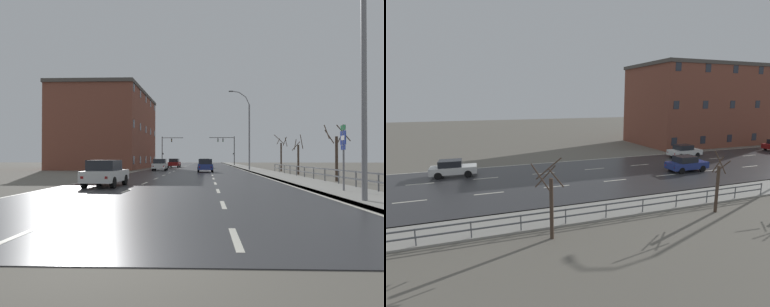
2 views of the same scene
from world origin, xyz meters
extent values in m
cube|color=#666056|center=(0.00, 48.00, -0.06)|extent=(160.00, 160.00, 0.12)
cube|color=beige|center=(-2.33, 12.80, 0.02)|extent=(0.16, 2.20, 0.01)
cube|color=beige|center=(-2.33, 18.20, 0.02)|extent=(0.16, 2.20, 0.01)
cube|color=beige|center=(-2.33, 23.60, 0.02)|extent=(0.16, 2.20, 0.01)
cube|color=beige|center=(-2.33, 29.00, 0.02)|extent=(0.16, 2.20, 0.01)
cube|color=beige|center=(-2.33, 34.40, 0.02)|extent=(0.16, 2.20, 0.01)
cube|color=beige|center=(-2.33, 39.80, 0.02)|extent=(0.16, 2.20, 0.01)
cube|color=beige|center=(-2.33, 45.20, 0.02)|extent=(0.16, 2.20, 0.01)
cube|color=beige|center=(-2.33, 50.60, 0.02)|extent=(0.16, 2.20, 0.01)
cube|color=beige|center=(2.33, 12.80, 0.02)|extent=(0.16, 2.20, 0.01)
cube|color=beige|center=(2.33, 18.20, 0.02)|extent=(0.16, 2.20, 0.01)
cube|color=beige|center=(2.33, 23.60, 0.02)|extent=(0.16, 2.20, 0.01)
cube|color=beige|center=(2.33, 29.00, 0.02)|extent=(0.16, 2.20, 0.01)
cube|color=beige|center=(2.33, 34.40, 0.02)|extent=(0.16, 2.20, 0.01)
cube|color=beige|center=(2.33, 39.80, 0.02)|extent=(0.16, 2.20, 0.01)
cube|color=beige|center=(2.33, 45.20, 0.02)|extent=(0.16, 2.20, 0.01)
cube|color=beige|center=(-6.85, 60.00, 0.02)|extent=(0.16, 120.00, 0.01)
cube|color=#515459|center=(9.85, 20.73, 0.95)|extent=(0.06, 33.21, 0.08)
cube|color=#515459|center=(9.85, 20.73, 0.55)|extent=(0.06, 33.21, 0.08)
cylinder|color=#515459|center=(9.85, 14.34, 0.50)|extent=(0.07, 0.07, 1.00)
cylinder|color=#515459|center=(9.85, 16.89, 0.50)|extent=(0.07, 0.07, 1.00)
cylinder|color=#515459|center=(9.85, 19.45, 0.50)|extent=(0.07, 0.07, 1.00)
cylinder|color=#515459|center=(9.85, 22.00, 0.50)|extent=(0.07, 0.07, 1.00)
cylinder|color=#515459|center=(9.85, 24.56, 0.50)|extent=(0.07, 0.07, 1.00)
cylinder|color=#515459|center=(9.85, 27.11, 0.50)|extent=(0.07, 0.07, 1.00)
cylinder|color=#515459|center=(9.85, 29.67, 0.50)|extent=(0.07, 0.07, 1.00)
cylinder|color=#515459|center=(9.85, 32.22, 0.50)|extent=(0.07, 0.07, 1.00)
cylinder|color=#515459|center=(9.85, 34.77, 0.50)|extent=(0.07, 0.07, 1.00)
cylinder|color=#515459|center=(9.85, 37.33, 0.50)|extent=(0.07, 0.07, 1.00)
cube|color=navy|center=(1.64, 37.37, 0.65)|extent=(1.81, 4.12, 0.64)
cube|color=black|center=(1.64, 37.12, 1.27)|extent=(1.58, 2.02, 0.60)
cube|color=slate|center=(1.63, 38.07, 1.25)|extent=(1.40, 0.10, 0.51)
cylinder|color=black|center=(2.43, 38.65, 0.33)|extent=(0.23, 0.66, 0.66)
cylinder|color=black|center=(0.81, 38.63, 0.33)|extent=(0.23, 0.66, 0.66)
cylinder|color=black|center=(2.46, 36.10, 0.33)|extent=(0.23, 0.66, 0.66)
cylinder|color=black|center=(0.84, 36.09, 0.33)|extent=(0.23, 0.66, 0.66)
cube|color=red|center=(1.00, 35.33, 0.65)|extent=(0.16, 0.04, 0.14)
cube|color=red|center=(2.32, 35.34, 0.65)|extent=(0.16, 0.04, 0.14)
cube|color=silver|center=(-4.36, 42.05, 0.65)|extent=(1.84, 4.14, 0.64)
cube|color=black|center=(-4.36, 41.80, 1.27)|extent=(1.60, 2.03, 0.60)
cube|color=slate|center=(-4.38, 42.75, 1.25)|extent=(1.41, 0.11, 0.51)
cylinder|color=black|center=(-3.58, 43.34, 0.33)|extent=(0.23, 0.66, 0.66)
cylinder|color=black|center=(-5.20, 43.31, 0.33)|extent=(0.23, 0.66, 0.66)
cylinder|color=black|center=(-3.53, 40.80, 0.33)|extent=(0.23, 0.66, 0.66)
cylinder|color=black|center=(-5.15, 40.77, 0.33)|extent=(0.23, 0.66, 0.66)
cube|color=red|center=(-4.98, 40.01, 0.65)|extent=(0.16, 0.04, 0.14)
cube|color=red|center=(-3.66, 40.04, 0.65)|extent=(0.16, 0.04, 0.14)
cube|color=silver|center=(-4.16, 15.43, 0.65)|extent=(1.88, 4.15, 0.64)
cube|color=black|center=(-4.17, 15.18, 1.27)|extent=(1.62, 2.04, 0.60)
cube|color=slate|center=(-4.14, 16.13, 1.25)|extent=(1.41, 0.12, 0.51)
cylinder|color=black|center=(-3.32, 16.68, 0.33)|extent=(0.24, 0.67, 0.66)
cylinder|color=black|center=(-4.94, 16.72, 0.33)|extent=(0.24, 0.67, 0.66)
cylinder|color=black|center=(-3.39, 14.14, 0.33)|extent=(0.24, 0.67, 0.66)
cylinder|color=black|center=(-5.01, 14.18, 0.33)|extent=(0.24, 0.67, 0.66)
cube|color=red|center=(-4.88, 13.42, 0.65)|extent=(0.16, 0.04, 0.14)
cube|color=red|center=(-3.56, 13.38, 0.65)|extent=(0.16, 0.04, 0.14)
cylinder|color=black|center=(-4.71, 56.44, 0.33)|extent=(0.26, 0.67, 0.66)
cube|color=red|center=(-4.61, 55.68, 0.65)|extent=(0.16, 0.05, 0.14)
cube|color=brown|center=(-14.28, 53.26, 5.97)|extent=(12.24, 22.21, 11.94)
cube|color=#4C4742|center=(-14.28, 53.26, 12.19)|extent=(12.49, 22.66, 0.50)
cube|color=#282D38|center=(-8.14, 43.36, 1.40)|extent=(0.04, 0.90, 1.10)
cube|color=#282D38|center=(-8.14, 48.31, 1.40)|extent=(0.04, 0.90, 1.10)
cube|color=#282D38|center=(-8.14, 53.26, 1.40)|extent=(0.04, 0.90, 1.10)
cube|color=#282D38|center=(-8.14, 58.22, 1.40)|extent=(0.04, 0.90, 1.10)
cube|color=#282D38|center=(-8.14, 43.36, 6.37)|extent=(0.04, 0.90, 1.10)
cube|color=#282D38|center=(-8.14, 48.31, 6.37)|extent=(0.04, 0.90, 1.10)
cube|color=#282D38|center=(-8.14, 53.26, 6.37)|extent=(0.04, 0.90, 1.10)
cube|color=#282D38|center=(-8.14, 58.22, 6.37)|extent=(0.04, 0.90, 1.10)
cube|color=#282D38|center=(-8.14, 43.36, 11.34)|extent=(0.04, 0.90, 1.10)
cube|color=#282D38|center=(-8.14, 48.31, 11.34)|extent=(0.04, 0.90, 1.10)
cube|color=#282D38|center=(-8.14, 53.26, 11.34)|extent=(0.04, 0.90, 1.10)
cube|color=#282D38|center=(-8.14, 58.22, 11.34)|extent=(0.04, 0.90, 1.10)
cylinder|color=#423328|center=(11.14, 20.84, 1.63)|extent=(0.20, 0.20, 3.25)
cylinder|color=#423328|center=(11.42, 20.23, 3.45)|extent=(1.25, 0.69, 1.15)
cylinder|color=#423328|center=(11.56, 20.99, 3.37)|extent=(0.32, 0.89, 1.16)
cylinder|color=#423328|center=(10.47, 20.91, 3.60)|extent=(0.17, 1.40, 1.12)
cylinder|color=#423328|center=(10.58, 20.69, 3.23)|extent=(0.31, 1.19, 1.06)
cylinder|color=#423328|center=(11.16, 31.70, 1.52)|extent=(0.20, 0.20, 3.04)
cylinder|color=#423328|center=(11.04, 32.13, 2.93)|extent=(0.92, 0.34, 0.98)
cylinder|color=#423328|center=(11.45, 31.48, 3.34)|extent=(0.48, 0.64, 1.46)
cylinder|color=#423328|center=(10.90, 31.86, 3.08)|extent=(0.39, 0.59, 1.12)
camera|label=1|loc=(1.72, -5.51, 1.70)|focal=33.72mm
camera|label=2|loc=(25.08, 17.23, 7.18)|focal=27.59mm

